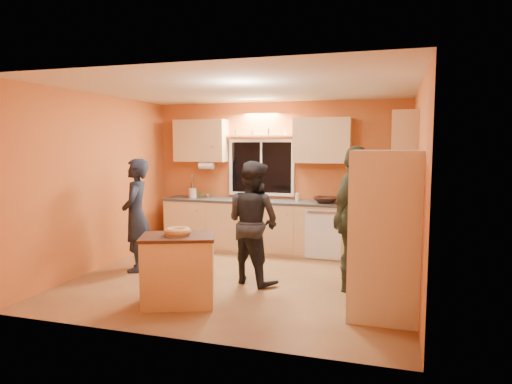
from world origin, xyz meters
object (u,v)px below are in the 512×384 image
(person_left, at_px, (136,215))
(person_center, at_px, (253,222))
(island, at_px, (178,269))
(refrigerator, at_px, (384,234))
(person_right, at_px, (354,219))

(person_left, height_order, person_center, person_left)
(person_left, bearing_deg, island, 30.04)
(refrigerator, xyz_separation_m, person_center, (-1.71, 0.75, -0.08))
(person_right, bearing_deg, person_left, 106.10)
(island, bearing_deg, refrigerator, -13.03)
(person_left, bearing_deg, person_right, 71.99)
(island, xyz_separation_m, person_center, (0.58, 1.06, 0.41))
(person_center, height_order, person_right, person_right)
(island, height_order, person_left, person_left)
(refrigerator, distance_m, person_right, 0.89)
(island, distance_m, person_left, 1.73)
(refrigerator, xyz_separation_m, person_right, (-0.39, 0.80, 0.02))
(person_left, relative_size, person_center, 1.01)
(refrigerator, relative_size, island, 1.81)
(person_center, bearing_deg, person_right, -153.53)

